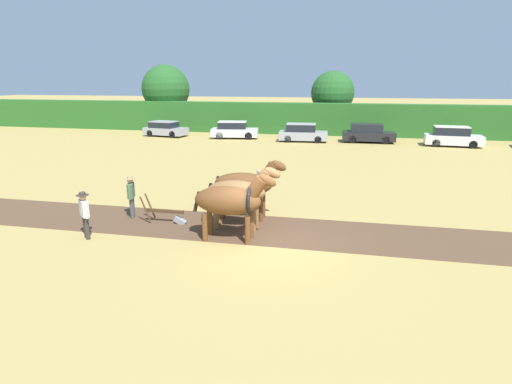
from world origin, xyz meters
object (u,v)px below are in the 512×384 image
at_px(draft_horse_lead_left, 231,201).
at_px(parked_car_center_left, 303,133).
at_px(parked_car_center_right, 453,137).
at_px(tree_far_left, 166,89).
at_px(plow, 168,215).
at_px(parked_car_left, 234,130).
at_px(parked_car_center, 368,133).
at_px(tree_left, 332,93).
at_px(farmer_onlooker_left, 84,212).
at_px(farmer_beside_team, 259,185).
at_px(farmer_at_plow, 131,194).
at_px(draft_horse_trail_left, 246,184).
at_px(parked_car_far_left, 165,129).
at_px(draft_horse_lead_right, 239,192).

distance_m(draft_horse_lead_left, parked_car_center_left, 22.94).
bearing_deg(draft_horse_lead_left, parked_car_center_right, 61.27).
bearing_deg(tree_far_left, parked_car_center_right, -14.80).
relative_size(plow, parked_car_left, 0.38).
bearing_deg(parked_car_center, tree_left, 112.40).
bearing_deg(farmer_onlooker_left, farmer_beside_team, -4.66).
height_order(plow, farmer_onlooker_left, farmer_onlooker_left).
bearing_deg(farmer_at_plow, parked_car_center, 48.70).
distance_m(plow, parked_car_center_left, 22.04).
height_order(tree_far_left, plow, tree_far_left).
bearing_deg(farmer_beside_team, draft_horse_trail_left, -39.16).
xyz_separation_m(draft_horse_trail_left, farmer_at_plow, (-4.31, -0.93, -0.39)).
bearing_deg(farmer_beside_team, draft_horse_lead_left, -35.84).
relative_size(draft_horse_trail_left, plow, 1.70).
bearing_deg(farmer_at_plow, parked_car_far_left, 94.21).
relative_size(plow, parked_car_center_right, 0.39).
bearing_deg(parked_car_center, plow, -111.31).
distance_m(draft_horse_lead_left, parked_car_far_left, 27.05).
bearing_deg(plow, farmer_beside_team, 43.58).
bearing_deg(tree_left, parked_car_left, -136.86).
distance_m(tree_far_left, parked_car_center_left, 18.17).
height_order(farmer_at_plow, parked_car_center_left, farmer_at_plow).
bearing_deg(draft_horse_lead_right, farmer_at_plow, 176.35).
relative_size(draft_horse_trail_left, farmer_at_plow, 1.75).
bearing_deg(parked_car_far_left, farmer_beside_team, -46.67).
height_order(tree_far_left, parked_car_far_left, tree_far_left).
xyz_separation_m(parked_car_far_left, parked_car_center, (18.72, 0.22, 0.08)).
xyz_separation_m(draft_horse_lead_right, farmer_onlooker_left, (-4.75, -2.10, -0.41)).
bearing_deg(plow, draft_horse_lead_right, 0.00).
bearing_deg(parked_car_center_left, parked_car_center_right, -3.51).
distance_m(draft_horse_lead_right, farmer_at_plow, 4.36).
bearing_deg(tree_left, farmer_beside_team, -93.64).
relative_size(tree_far_left, farmer_at_plow, 4.15).
height_order(draft_horse_trail_left, parked_car_center_left, draft_horse_trail_left).
distance_m(tree_far_left, farmer_beside_team, 31.43).
height_order(tree_far_left, parked_car_left, tree_far_left).
height_order(tree_left, parked_car_center_left, tree_left).
xyz_separation_m(tree_far_left, farmer_at_plow, (12.03, -29.16, -3.28)).
xyz_separation_m(tree_far_left, parked_car_center_right, (28.29, -7.48, -3.48)).
relative_size(parked_car_far_left, parked_car_left, 0.95).
relative_size(farmer_onlooker_left, parked_car_center, 0.36).
relative_size(tree_left, parked_car_center_left, 1.45).
relative_size(draft_horse_lead_right, parked_car_center_right, 0.63).
xyz_separation_m(parked_car_left, parked_car_center, (11.90, 0.16, 0.01)).
height_order(farmer_at_plow, farmer_onlooker_left, farmer_at_plow).
bearing_deg(draft_horse_trail_left, parked_car_left, 105.74).
bearing_deg(draft_horse_trail_left, draft_horse_lead_left, -90.20).
relative_size(plow, parked_car_center, 0.39).
height_order(draft_horse_lead_left, draft_horse_trail_left, draft_horse_trail_left).
bearing_deg(draft_horse_lead_right, farmer_beside_team, 86.37).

